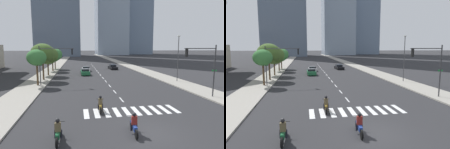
% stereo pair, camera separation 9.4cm
% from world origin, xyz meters
% --- Properties ---
extents(ground_plane, '(800.00, 800.00, 0.00)m').
position_xyz_m(ground_plane, '(0.00, 0.00, 0.00)').
color(ground_plane, '#28282B').
extents(sidewalk_east, '(4.00, 260.00, 0.15)m').
position_xyz_m(sidewalk_east, '(11.41, 30.00, 0.07)').
color(sidewalk_east, gray).
rests_on(sidewalk_east, ground).
extents(sidewalk_west, '(4.00, 260.00, 0.15)m').
position_xyz_m(sidewalk_west, '(-11.41, 30.00, 0.07)').
color(sidewalk_west, gray).
rests_on(sidewalk_west, ground).
extents(crosswalk_near, '(8.55, 2.55, 0.01)m').
position_xyz_m(crosswalk_near, '(-0.00, 4.66, 0.00)').
color(crosswalk_near, silver).
rests_on(crosswalk_near, ground).
extents(lane_divider_center, '(0.14, 50.00, 0.01)m').
position_xyz_m(lane_divider_center, '(0.00, 32.66, 0.00)').
color(lane_divider_center, silver).
rests_on(lane_divider_center, ground).
extents(motorcycle_lead, '(0.70, 2.20, 1.49)m').
position_xyz_m(motorcycle_lead, '(-5.95, -0.14, 0.58)').
color(motorcycle_lead, black).
rests_on(motorcycle_lead, ground).
extents(motorcycle_trailing, '(0.70, 2.09, 1.49)m').
position_xyz_m(motorcycle_trailing, '(-2.76, 5.02, 0.58)').
color(motorcycle_trailing, black).
rests_on(motorcycle_trailing, ground).
extents(motorcycle_third, '(0.70, 2.25, 1.49)m').
position_xyz_m(motorcycle_third, '(-1.09, 0.11, 0.58)').
color(motorcycle_third, black).
rests_on(motorcycle_third, ground).
extents(sedan_white_0, '(1.92, 4.31, 1.19)m').
position_xyz_m(sedan_white_0, '(-2.68, 36.20, 0.55)').
color(sedan_white_0, silver).
rests_on(sedan_white_0, ground).
extents(sedan_black_1, '(2.05, 4.71, 1.26)m').
position_xyz_m(sedan_black_1, '(4.56, 39.34, 0.58)').
color(sedan_black_1, black).
rests_on(sedan_black_1, ground).
extents(sedan_green_2, '(1.91, 4.64, 1.31)m').
position_xyz_m(sedan_green_2, '(-3.16, 29.59, 0.61)').
color(sedan_green_2, '#1E6038').
rests_on(sedan_green_2, ground).
extents(traffic_signal_near, '(4.08, 0.28, 5.87)m').
position_xyz_m(traffic_signal_near, '(9.13, 7.66, 4.14)').
color(traffic_signal_near, '#333335').
rests_on(traffic_signal_near, sidewalk_east).
extents(traffic_signal_far, '(5.29, 0.28, 5.82)m').
position_xyz_m(traffic_signal_far, '(-8.32, 18.38, 4.18)').
color(traffic_signal_far, '#333335').
rests_on(traffic_signal_far, sidewalk_west).
extents(street_lamp_east, '(0.50, 0.24, 7.56)m').
position_xyz_m(street_lamp_east, '(11.71, 18.07, 4.53)').
color(street_lamp_east, '#3F3F42').
rests_on(street_lamp_east, sidewalk_east).
extents(street_tree_nearest, '(2.82, 2.82, 5.32)m').
position_xyz_m(street_tree_nearest, '(-10.61, 18.32, 4.24)').
color(street_tree_nearest, '#4C3823').
rests_on(street_tree_nearest, sidewalk_west).
extents(street_tree_second, '(3.98, 3.98, 6.29)m').
position_xyz_m(street_tree_second, '(-10.61, 23.44, 4.74)').
color(street_tree_second, '#4C3823').
rests_on(street_tree_second, sidewalk_west).
extents(street_tree_third, '(4.21, 4.21, 5.83)m').
position_xyz_m(street_tree_third, '(-10.61, 29.14, 4.18)').
color(street_tree_third, '#4C3823').
rests_on(street_tree_third, sidewalk_west).
extents(street_tree_fourth, '(3.96, 3.96, 5.48)m').
position_xyz_m(street_tree_fourth, '(-10.61, 36.67, 3.94)').
color(street_tree_fourth, '#4C3823').
rests_on(street_tree_fourth, sidewalk_west).
extents(street_tree_fifth, '(3.88, 3.88, 5.42)m').
position_xyz_m(street_tree_fifth, '(-10.61, 41.94, 3.91)').
color(street_tree_fifth, '#4C3823').
rests_on(street_tree_fifth, sidewalk_west).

